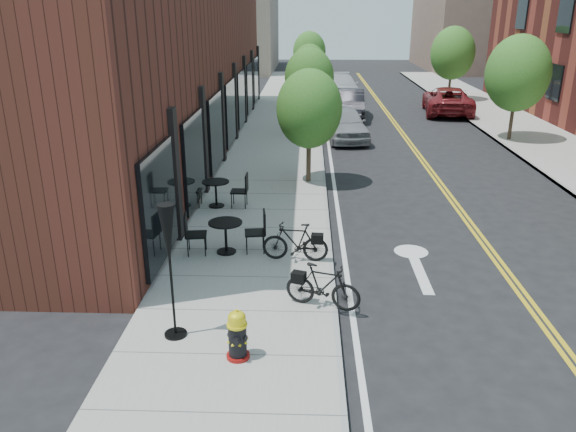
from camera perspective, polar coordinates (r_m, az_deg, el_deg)
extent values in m
plane|color=black|center=(11.32, 5.07, -10.24)|extent=(120.00, 120.00, 0.00)
cube|color=#9E9B93|center=(20.58, -1.83, 4.29)|extent=(4.00, 70.00, 0.12)
cube|color=#4B2218|center=(24.55, -12.18, 14.65)|extent=(5.00, 28.00, 7.00)
cube|color=#726656|center=(58.21, -5.53, 19.50)|extent=(8.00, 14.00, 10.00)
cube|color=brown|center=(62.01, 18.73, 19.56)|extent=(10.00, 16.00, 12.00)
cylinder|color=#382B1E|center=(19.34, 2.10, 5.89)|extent=(0.16, 0.16, 1.61)
ellipsoid|color=#26611E|center=(18.99, 2.17, 10.82)|extent=(2.20, 2.20, 2.64)
cylinder|color=#382B1E|center=(27.16, 2.13, 10.17)|extent=(0.16, 0.16, 1.68)
ellipsoid|color=#26611E|center=(26.90, 2.18, 13.86)|extent=(2.30, 2.30, 2.76)
cylinder|color=#382B1E|center=(35.07, 2.14, 12.38)|extent=(0.16, 0.16, 1.57)
ellipsoid|color=#26611E|center=(34.88, 2.18, 15.03)|extent=(2.10, 2.10, 2.52)
cylinder|color=#382B1E|center=(43.00, 2.15, 13.95)|extent=(0.16, 0.16, 1.71)
ellipsoid|color=#26611E|center=(42.83, 2.18, 16.36)|extent=(2.40, 2.40, 2.88)
cylinder|color=#382B1E|center=(27.74, 21.75, 9.12)|extent=(0.16, 0.16, 1.82)
ellipsoid|color=#26611E|center=(27.47, 22.31, 13.26)|extent=(2.80, 2.80, 3.36)
cylinder|color=#382B1E|center=(39.13, 16.09, 12.64)|extent=(0.16, 0.16, 1.82)
ellipsoid|color=#26611E|center=(38.94, 16.39, 15.59)|extent=(2.80, 2.80, 3.36)
cylinder|color=maroon|center=(9.95, -5.09, -13.95)|extent=(0.53, 0.53, 0.06)
cylinder|color=black|center=(9.78, -5.14, -12.49)|extent=(0.41, 0.41, 0.60)
cylinder|color=yellow|center=(9.62, -5.20, -10.93)|extent=(0.46, 0.46, 0.04)
cylinder|color=yellow|center=(9.58, -5.22, -10.52)|extent=(0.40, 0.40, 0.14)
ellipsoid|color=yellow|center=(9.53, -5.23, -10.11)|extent=(0.38, 0.38, 0.17)
cylinder|color=yellow|center=(9.49, -5.25, -9.64)|extent=(0.07, 0.07, 0.06)
imported|color=black|center=(13.20, 0.74, -2.65)|extent=(1.60, 0.59, 0.94)
imported|color=black|center=(11.20, 3.57, -7.13)|extent=(1.60, 0.89, 0.93)
cylinder|color=black|center=(13.88, -6.27, -3.61)|extent=(0.54, 0.54, 0.03)
cylinder|color=black|center=(13.74, -6.33, -2.18)|extent=(0.07, 0.07, 0.76)
cylinder|color=black|center=(13.60, -6.39, -0.67)|extent=(0.93, 0.93, 0.03)
cylinder|color=black|center=(17.12, -7.26, 1.05)|extent=(0.48, 0.48, 0.03)
cylinder|color=black|center=(17.01, -7.32, 2.23)|extent=(0.07, 0.07, 0.75)
cylinder|color=black|center=(16.89, -7.38, 3.46)|extent=(0.83, 0.83, 0.03)
cylinder|color=black|center=(10.70, -11.34, -11.66)|extent=(0.41, 0.41, 0.05)
cylinder|color=black|center=(10.11, -11.82, -5.72)|extent=(0.05, 0.05, 2.45)
cone|color=black|center=(9.81, -12.12, -1.83)|extent=(0.30, 0.30, 1.08)
imported|color=#919399|center=(26.40, 5.73, 9.34)|extent=(2.34, 4.64, 1.51)
imported|color=black|center=(31.86, 6.17, 11.26)|extent=(1.89, 4.83, 1.57)
imported|color=#BCBCC1|center=(39.47, 5.42, 12.99)|extent=(2.60, 5.44, 1.53)
imported|color=maroon|center=(34.29, 15.89, 11.23)|extent=(3.23, 5.82, 1.54)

